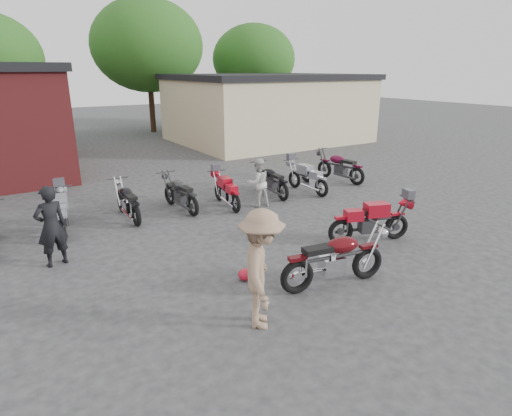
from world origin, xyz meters
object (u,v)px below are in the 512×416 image
row_bike_6 (307,176)px  row_bike_3 (180,192)px  person_tan (261,269)px  row_bike_5 (271,179)px  sportbike (371,219)px  vintage_motorcycle (336,256)px  person_dark (51,226)px  helmet (245,274)px  person_light (258,183)px  row_bike_2 (127,200)px  row_bike_4 (226,189)px  row_bike_1 (62,211)px  row_bike_7 (340,165)px

row_bike_6 → row_bike_3: bearing=81.4°
person_tan → row_bike_5: person_tan is taller
sportbike → vintage_motorcycle: bearing=-131.7°
person_dark → helmet: bearing=125.4°
person_dark → person_tan: size_ratio=0.88×
vintage_motorcycle → person_light: bearing=83.7°
row_bike_2 → row_bike_4: bearing=-99.1°
person_tan → row_bike_1: person_tan is taller
helmet → row_bike_1: row_bike_1 is taller
helmet → row_bike_3: (0.70, 4.92, 0.45)m
helmet → row_bike_5: row_bike_5 is taller
vintage_motorcycle → person_light: size_ratio=1.46×
helmet → row_bike_6: row_bike_6 is taller
row_bike_3 → row_bike_1: bearing=85.7°
row_bike_5 → row_bike_6: size_ratio=1.00×
row_bike_3 → row_bike_7: (6.45, 0.03, 0.05)m
row_bike_7 → row_bike_4: bearing=86.9°
row_bike_1 → row_bike_7: 9.74m
person_dark → row_bike_3: (3.78, 2.11, -0.32)m
row_bike_4 → row_bike_7: row_bike_7 is taller
person_light → row_bike_6: (2.27, 0.44, -0.19)m
vintage_motorcycle → helmet: 1.86m
vintage_motorcycle → row_bike_7: 8.38m
vintage_motorcycle → person_tan: (-1.95, -0.35, 0.37)m
row_bike_2 → vintage_motorcycle: bearing=-159.6°
row_bike_6 → helmet: bearing=128.4°
vintage_motorcycle → row_bike_5: 6.39m
helmet → person_tan: 1.82m
sportbike → helmet: 3.69m
row_bike_2 → row_bike_6: bearing=-95.0°
person_light → row_bike_7: person_light is taller
row_bike_3 → vintage_motorcycle: bearing=-178.7°
row_bike_4 → row_bike_2: bearing=87.0°
helmet → row_bike_4: bearing=65.5°
helmet → row_bike_3: size_ratio=0.14×
person_dark → row_bike_5: size_ratio=0.91×
row_bike_2 → row_bike_5: size_ratio=1.00×
sportbike → row_bike_7: 5.98m
row_bike_3 → row_bike_7: size_ratio=0.92×
row_bike_1 → row_bike_4: 4.66m
row_bike_4 → row_bike_5: 1.86m
person_tan → row_bike_3: (1.26, 6.40, -0.44)m
person_tan → row_bike_5: size_ratio=1.03×
row_bike_6 → row_bike_7: row_bike_7 is taller
person_light → row_bike_1: bearing=-5.4°
helmet → row_bike_5: size_ratio=0.14×
row_bike_7 → person_tan: bearing=121.6°
row_bike_2 → row_bike_3: bearing=-91.4°
person_light → person_tan: 6.47m
helmet → row_bike_5: (3.89, 4.75, 0.44)m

